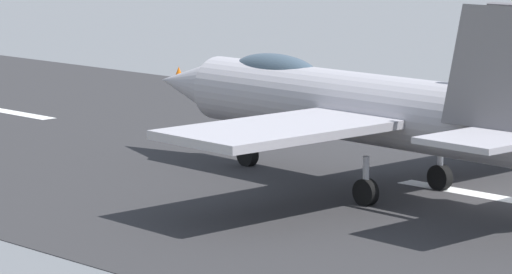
{
  "coord_description": "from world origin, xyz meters",
  "views": [
    {
      "loc": [
        -21.59,
        31.52,
        7.96
      ],
      "look_at": [
        3.39,
        6.7,
        2.2
      ],
      "focal_mm": 94.5,
      "sensor_mm": 36.0,
      "label": 1
    }
  ],
  "objects_px": {
    "crew_person": "(249,89)",
    "marker_cone_mid": "(509,112)",
    "fighter_jet": "(355,105)",
    "marker_cone_far": "(179,72)"
  },
  "relations": [
    {
      "from": "crew_person",
      "to": "marker_cone_far",
      "type": "distance_m",
      "value": 11.63
    },
    {
      "from": "crew_person",
      "to": "marker_cone_mid",
      "type": "height_order",
      "value": "crew_person"
    },
    {
      "from": "marker_cone_far",
      "to": "fighter_jet",
      "type": "bearing_deg",
      "value": 148.88
    },
    {
      "from": "marker_cone_far",
      "to": "marker_cone_mid",
      "type": "bearing_deg",
      "value": 180.0
    },
    {
      "from": "marker_cone_mid",
      "to": "fighter_jet",
      "type": "bearing_deg",
      "value": 107.85
    },
    {
      "from": "fighter_jet",
      "to": "marker_cone_mid",
      "type": "bearing_deg",
      "value": -72.15
    },
    {
      "from": "fighter_jet",
      "to": "marker_cone_far",
      "type": "xyz_separation_m",
      "value": [
        24.63,
        -14.87,
        -2.22
      ]
    },
    {
      "from": "fighter_jet",
      "to": "marker_cone_far",
      "type": "distance_m",
      "value": 28.86
    },
    {
      "from": "marker_cone_mid",
      "to": "marker_cone_far",
      "type": "distance_m",
      "value": 19.84
    },
    {
      "from": "fighter_jet",
      "to": "marker_cone_mid",
      "type": "distance_m",
      "value": 15.78
    }
  ]
}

